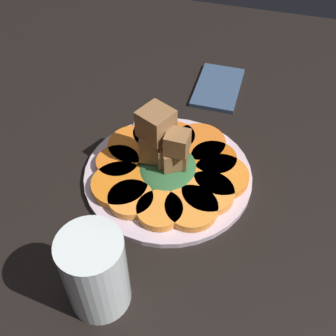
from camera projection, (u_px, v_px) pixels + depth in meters
The scene contains 18 objects.
table_slab at pixel (168, 181), 67.83cm from camera, with size 120.00×120.00×2.00cm, color black.
plate at pixel (168, 175), 66.71cm from camera, with size 26.48×26.48×1.05cm.
carrot_slice_0 at pixel (191, 208), 60.74cm from camera, with size 7.79×7.79×1.24cm, color orange.
carrot_slice_1 at pixel (208, 193), 62.63cm from camera, with size 7.90×7.90×1.24cm, color #F99438.
carrot_slice_2 at pixel (221, 176), 64.91cm from camera, with size 8.58×8.58×1.24cm, color orange.
carrot_slice_3 at pixel (214, 159), 67.36cm from camera, with size 7.37×7.37×1.24cm, color #D66114.
carrot_slice_4 at pixel (199, 143), 69.83cm from camera, with size 8.78×8.78×1.24cm, color orange.
carrot_slice_5 at pixel (174, 138), 70.77cm from camera, with size 7.07×7.07×1.24cm, color orange.
carrot_slice_6 at pixel (156, 135), 71.25cm from camera, with size 7.94×7.94×1.24cm, color orange.
carrot_slice_7 at pixel (135, 146), 69.46cm from camera, with size 8.85×8.85×1.24cm, color orange.
carrot_slice_8 at pixel (118, 163), 66.86cm from camera, with size 6.87×6.87×1.24cm, color orange.
carrot_slice_9 at pixel (120, 185), 63.73cm from camera, with size 8.67×8.67×1.24cm, color orange.
carrot_slice_10 at pixel (131, 199), 61.84cm from camera, with size 6.76×6.76×1.24cm, color orange.
carrot_slice_11 at pixel (160, 210), 60.47cm from camera, with size 6.77×6.77×1.24cm, color orange.
center_pile at pixel (166, 151), 63.90cm from camera, with size 10.20×9.76×10.79cm.
fork at pixel (135, 154), 68.77cm from camera, with size 17.13×5.24×0.40cm.
water_glass at pixel (95, 272), 48.97cm from camera, with size 7.64×7.64×12.09cm.
napkin at pixel (218, 87), 82.49cm from camera, with size 13.87×8.32×0.80cm.
Camera 1 is at (42.74, 12.10, 52.30)cm, focal length 45.00 mm.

